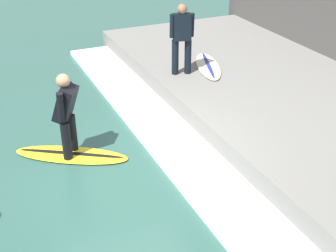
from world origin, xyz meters
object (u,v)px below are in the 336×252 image
Objects in this scene: surfboard_waiting_far at (208,66)px; surfboard_riding at (71,155)px; surfer_waiting_far at (182,36)px; surfer_riding at (66,111)px.

surfboard_riding is at bearing -153.86° from surfboard_waiting_far.
surfer_waiting_far reaches higher than surfboard_riding.
surfboard_riding is 3.69m from surfer_waiting_far.
surfboard_riding is 1.30× the size of surfer_waiting_far.
surfer_riding is at bearing 123.69° from surfboard_riding.
surfer_riding reaches higher than surfboard_waiting_far.
surfboard_waiting_far is at bearing 26.14° from surfboard_riding.
surfboard_waiting_far is (3.73, 1.83, 0.45)m from surfboard_riding.
surfer_waiting_far reaches higher than surfboard_waiting_far.
surfboard_riding is at bearing -56.31° from surfer_riding.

